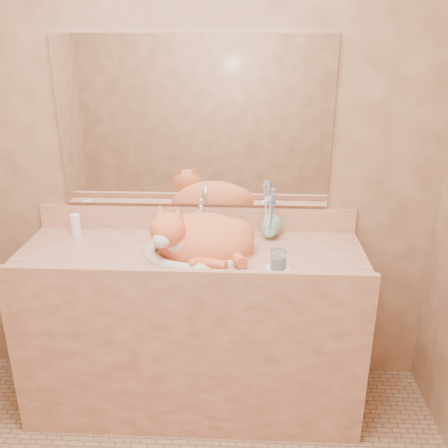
{
  "coord_description": "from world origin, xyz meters",
  "views": [
    {
      "loc": [
        0.26,
        -1.37,
        1.81
      ],
      "look_at": [
        0.15,
        0.7,
        0.99
      ],
      "focal_mm": 40.0,
      "sensor_mm": 36.0,
      "label": 1
    }
  ],
  "objects_px": {
    "water_glass": "(278,259)",
    "vanity_counter": "(193,329)",
    "sink_basin": "(197,237)",
    "toothbrush_cup": "(269,232)",
    "cat": "(200,237)",
    "soap_dispenser": "(213,224)"
  },
  "relations": [
    {
      "from": "sink_basin",
      "to": "water_glass",
      "type": "bearing_deg",
      "value": -13.91
    },
    {
      "from": "toothbrush_cup",
      "to": "water_glass",
      "type": "distance_m",
      "value": 0.3
    },
    {
      "from": "toothbrush_cup",
      "to": "cat",
      "type": "bearing_deg",
      "value": -155.63
    },
    {
      "from": "vanity_counter",
      "to": "soap_dispenser",
      "type": "bearing_deg",
      "value": 40.28
    },
    {
      "from": "cat",
      "to": "toothbrush_cup",
      "type": "height_order",
      "value": "cat"
    },
    {
      "from": "cat",
      "to": "toothbrush_cup",
      "type": "bearing_deg",
      "value": 33.18
    },
    {
      "from": "vanity_counter",
      "to": "toothbrush_cup",
      "type": "bearing_deg",
      "value": 18.21
    },
    {
      "from": "water_glass",
      "to": "vanity_counter",
      "type": "bearing_deg",
      "value": 155.64
    },
    {
      "from": "vanity_counter",
      "to": "water_glass",
      "type": "relative_size",
      "value": 20.24
    },
    {
      "from": "sink_basin",
      "to": "toothbrush_cup",
      "type": "relative_size",
      "value": 4.45
    },
    {
      "from": "soap_dispenser",
      "to": "toothbrush_cup",
      "type": "height_order",
      "value": "soap_dispenser"
    },
    {
      "from": "water_glass",
      "to": "sink_basin",
      "type": "bearing_deg",
      "value": 156.25
    },
    {
      "from": "sink_basin",
      "to": "soap_dispenser",
      "type": "height_order",
      "value": "soap_dispenser"
    },
    {
      "from": "vanity_counter",
      "to": "toothbrush_cup",
      "type": "distance_m",
      "value": 0.61
    },
    {
      "from": "cat",
      "to": "vanity_counter",
      "type": "bearing_deg",
      "value": 159.89
    },
    {
      "from": "sink_basin",
      "to": "toothbrush_cup",
      "type": "bearing_deg",
      "value": 32.83
    },
    {
      "from": "sink_basin",
      "to": "cat",
      "type": "bearing_deg",
      "value": -14.08
    },
    {
      "from": "cat",
      "to": "water_glass",
      "type": "distance_m",
      "value": 0.38
    },
    {
      "from": "vanity_counter",
      "to": "cat",
      "type": "height_order",
      "value": "cat"
    },
    {
      "from": "cat",
      "to": "toothbrush_cup",
      "type": "distance_m",
      "value": 0.35
    },
    {
      "from": "sink_basin",
      "to": "cat",
      "type": "distance_m",
      "value": 0.01
    },
    {
      "from": "vanity_counter",
      "to": "toothbrush_cup",
      "type": "relative_size",
      "value": 14.76
    }
  ]
}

